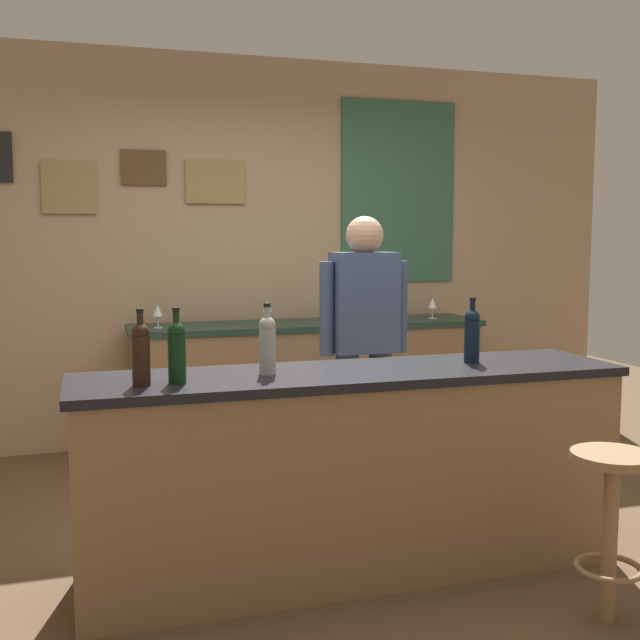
{
  "coord_description": "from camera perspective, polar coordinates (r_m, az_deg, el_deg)",
  "views": [
    {
      "loc": [
        -1.12,
        -3.54,
        1.51
      ],
      "look_at": [
        0.11,
        0.45,
        1.05
      ],
      "focal_mm": 42.9,
      "sensor_mm": 36.0,
      "label": 1
    }
  ],
  "objects": [
    {
      "name": "wine_bottle_d",
      "position": [
        3.63,
        11.28,
        -1.0
      ],
      "size": [
        0.07,
        0.07,
        0.31
      ],
      "color": "black",
      "rests_on": "bar_counter"
    },
    {
      "name": "bartender",
      "position": [
        4.3,
        3.3,
        -1.38
      ],
      "size": [
        0.52,
        0.21,
        1.62
      ],
      "color": "#384766",
      "rests_on": "ground_plane"
    },
    {
      "name": "wine_glass_c",
      "position": [
        5.44,
        2.07,
        1.01
      ],
      "size": [
        0.07,
        0.07,
        0.16
      ],
      "color": "silver",
      "rests_on": "side_counter"
    },
    {
      "name": "wine_glass_b",
      "position": [
        5.41,
        -3.96,
        0.97
      ],
      "size": [
        0.07,
        0.07,
        0.16
      ],
      "color": "silver",
      "rests_on": "side_counter"
    },
    {
      "name": "bar_stool",
      "position": [
        3.25,
        20.88,
        -12.97
      ],
      "size": [
        0.32,
        0.32,
        0.68
      ],
      "color": "olive",
      "rests_on": "ground_plane"
    },
    {
      "name": "bar_counter",
      "position": [
        3.49,
        2.41,
        -11.18
      ],
      "size": [
        2.44,
        0.6,
        0.92
      ],
      "color": "olive",
      "rests_on": "ground_plane"
    },
    {
      "name": "wine_glass_d",
      "position": [
        5.53,
        2.93,
        1.09
      ],
      "size": [
        0.07,
        0.07,
        0.16
      ],
      "color": "silver",
      "rests_on": "side_counter"
    },
    {
      "name": "wine_glass_e",
      "position": [
        5.73,
        8.39,
        1.2
      ],
      "size": [
        0.07,
        0.07,
        0.16
      ],
      "color": "silver",
      "rests_on": "side_counter"
    },
    {
      "name": "side_counter",
      "position": [
        5.51,
        -0.83,
        -4.8
      ],
      "size": [
        2.52,
        0.56,
        0.9
      ],
      "color": "olive",
      "rests_on": "ground_plane"
    },
    {
      "name": "back_wall",
      "position": [
        5.68,
        -5.68,
        5.31
      ],
      "size": [
        6.0,
        0.09,
        2.8
      ],
      "color": "tan",
      "rests_on": "ground_plane"
    },
    {
      "name": "wine_glass_a",
      "position": [
        5.19,
        -12.01,
        0.62
      ],
      "size": [
        0.07,
        0.07,
        0.16
      ],
      "color": "silver",
      "rests_on": "side_counter"
    },
    {
      "name": "ground_plane",
      "position": [
        4.0,
        0.39,
        -15.86
      ],
      "size": [
        10.0,
        10.0,
        0.0
      ],
      "primitive_type": "plane",
      "color": "brown"
    },
    {
      "name": "wine_bottle_b",
      "position": [
        3.11,
        -10.64,
        -2.19
      ],
      "size": [
        0.07,
        0.07,
        0.31
      ],
      "color": "black",
      "rests_on": "bar_counter"
    },
    {
      "name": "wine_bottle_a",
      "position": [
        3.09,
        -13.22,
        -2.3
      ],
      "size": [
        0.07,
        0.07,
        0.31
      ],
      "color": "black",
      "rests_on": "bar_counter"
    },
    {
      "name": "wine_bottle_c",
      "position": [
        3.26,
        -3.95,
        -1.71
      ],
      "size": [
        0.07,
        0.07,
        0.31
      ],
      "color": "#999E99",
      "rests_on": "bar_counter"
    }
  ]
}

